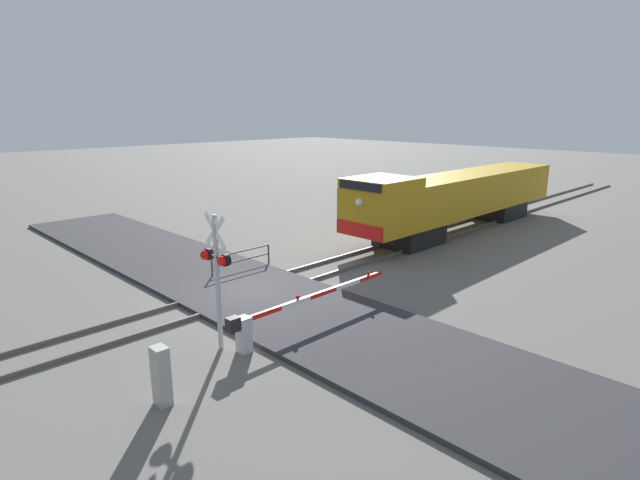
# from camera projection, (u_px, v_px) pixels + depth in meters

# --- Properties ---
(ground_plane) EXTENTS (160.00, 160.00, 0.00)m
(ground_plane) POSITION_uv_depth(u_px,v_px,m) (248.00, 293.00, 19.10)
(ground_plane) COLOR #605E59
(rail_track_left) EXTENTS (0.08, 80.00, 0.15)m
(rail_track_left) POSITION_uv_depth(u_px,v_px,m) (237.00, 287.00, 19.58)
(rail_track_left) COLOR #59544C
(rail_track_left) RESTS_ON ground_plane
(rail_track_right) EXTENTS (0.08, 80.00, 0.15)m
(rail_track_right) POSITION_uv_depth(u_px,v_px,m) (260.00, 296.00, 18.59)
(rail_track_right) COLOR #59544C
(rail_track_right) RESTS_ON ground_plane
(road_surface) EXTENTS (36.00, 5.08, 0.16)m
(road_surface) POSITION_uv_depth(u_px,v_px,m) (248.00, 291.00, 19.08)
(road_surface) COLOR #2D2D30
(road_surface) RESTS_ON ground_plane
(locomotive) EXTENTS (2.85, 17.74, 3.65)m
(locomotive) POSITION_uv_depth(u_px,v_px,m) (458.00, 196.00, 28.71)
(locomotive) COLOR black
(locomotive) RESTS_ON ground_plane
(crossing_signal) EXTENTS (1.18, 0.33, 3.99)m
(crossing_signal) POSITION_uv_depth(u_px,v_px,m) (216.00, 267.00, 14.06)
(crossing_signal) COLOR #ADADB2
(crossing_signal) RESTS_ON ground_plane
(crossing_gate) EXTENTS (0.36, 6.66, 1.17)m
(crossing_gate) POSITION_uv_depth(u_px,v_px,m) (271.00, 318.00, 15.00)
(crossing_gate) COLOR silver
(crossing_gate) RESTS_ON ground_plane
(utility_cabinet) EXTENTS (0.41, 0.32, 1.46)m
(utility_cabinet) POSITION_uv_depth(u_px,v_px,m) (161.00, 376.00, 11.74)
(utility_cabinet) COLOR #999993
(utility_cabinet) RESTS_ON ground_plane
(guard_railing) EXTENTS (0.08, 3.02, 0.95)m
(guard_railing) POSITION_uv_depth(u_px,v_px,m) (241.00, 258.00, 21.49)
(guard_railing) COLOR #4C4742
(guard_railing) RESTS_ON ground_plane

